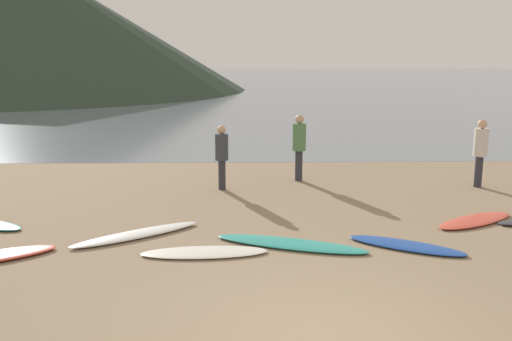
# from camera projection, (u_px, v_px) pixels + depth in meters

# --- Properties ---
(ground_plane) EXTENTS (120.00, 120.00, 0.20)m
(ground_plane) POSITION_uv_depth(u_px,v_px,m) (274.00, 169.00, 16.24)
(ground_plane) COLOR #8C7559
(ground_plane) RESTS_ON ground
(ocean_water) EXTENTS (140.00, 100.00, 0.01)m
(ocean_water) POSITION_uv_depth(u_px,v_px,m) (250.00, 81.00, 65.68)
(ocean_water) COLOR slate
(ocean_water) RESTS_ON ground
(headland_hill) EXTENTS (39.65, 39.65, 11.85)m
(headland_hill) POSITION_uv_depth(u_px,v_px,m) (12.00, 20.00, 47.66)
(headland_hill) COLOR #28382B
(headland_hill) RESTS_ON ground
(surfboard_2) EXTENTS (2.25, 1.76, 0.08)m
(surfboard_2) POSITION_uv_depth(u_px,v_px,m) (137.00, 234.00, 9.98)
(surfboard_2) COLOR white
(surfboard_2) RESTS_ON ground
(surfboard_3) EXTENTS (2.08, 0.71, 0.06)m
(surfboard_3) POSITION_uv_depth(u_px,v_px,m) (205.00, 252.00, 9.12)
(surfboard_3) COLOR silver
(surfboard_3) RESTS_ON ground
(surfboard_4) EXTENTS (2.68, 1.45, 0.08)m
(surfboard_4) POSITION_uv_depth(u_px,v_px,m) (291.00, 244.00, 9.50)
(surfboard_4) COLOR teal
(surfboard_4) RESTS_ON ground
(surfboard_5) EXTENTS (1.98, 1.46, 0.07)m
(surfboard_5) POSITION_uv_depth(u_px,v_px,m) (406.00, 245.00, 9.43)
(surfboard_5) COLOR #1E479E
(surfboard_5) RESTS_ON ground
(surfboard_6) EXTENTS (1.99, 1.53, 0.07)m
(surfboard_6) POSITION_uv_depth(u_px,v_px,m) (475.00, 220.00, 10.83)
(surfboard_6) COLOR #D84C38
(surfboard_6) RESTS_ON ground
(person_1) EXTENTS (0.33, 0.33, 1.65)m
(person_1) POSITION_uv_depth(u_px,v_px,m) (480.00, 148.00, 13.50)
(person_1) COLOR #2D2D38
(person_1) RESTS_ON ground
(person_2) EXTENTS (0.31, 0.31, 1.54)m
(person_2) POSITION_uv_depth(u_px,v_px,m) (222.00, 152.00, 13.26)
(person_2) COLOR #2D2D38
(person_2) RESTS_ON ground
(person_3) EXTENTS (0.34, 0.34, 1.69)m
(person_3) POSITION_uv_depth(u_px,v_px,m) (299.00, 142.00, 14.17)
(person_3) COLOR #2D2D38
(person_3) RESTS_ON ground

